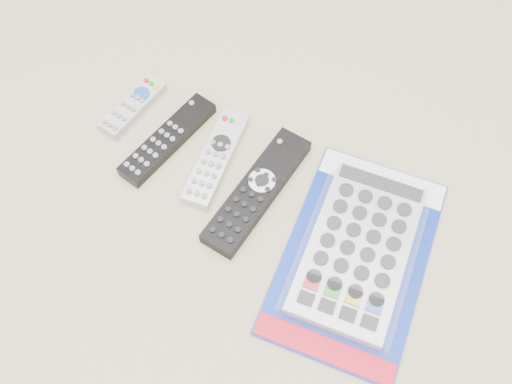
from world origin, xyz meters
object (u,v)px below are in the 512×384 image
at_px(remote_slim_black, 167,139).
at_px(remote_large_black, 257,191).
at_px(jumbo_remote_packaged, 358,249).
at_px(remote_silver_dvd, 216,158).
at_px(remote_small_grey, 133,106).

bearing_deg(remote_slim_black, remote_large_black, 4.27).
bearing_deg(jumbo_remote_packaged, remote_slim_black, 167.87).
distance_m(remote_large_black, jumbo_remote_packaged, 0.17).
distance_m(remote_slim_black, remote_large_black, 0.17).
relative_size(remote_slim_black, jumbo_remote_packaged, 0.57).
xyz_separation_m(remote_slim_black, remote_silver_dvd, (0.09, 0.01, -0.00)).
distance_m(remote_small_grey, remote_slim_black, 0.09).
bearing_deg(remote_large_black, remote_small_grey, 174.75).
relative_size(remote_small_grey, remote_large_black, 0.58).
height_order(remote_silver_dvd, jumbo_remote_packaged, jumbo_remote_packaged).
relative_size(remote_slim_black, remote_silver_dvd, 1.05).
bearing_deg(remote_slim_black, remote_silver_dvd, 14.18).
height_order(remote_small_grey, remote_large_black, remote_large_black).
height_order(remote_small_grey, remote_slim_black, remote_slim_black).
bearing_deg(remote_silver_dvd, remote_small_grey, 164.57).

